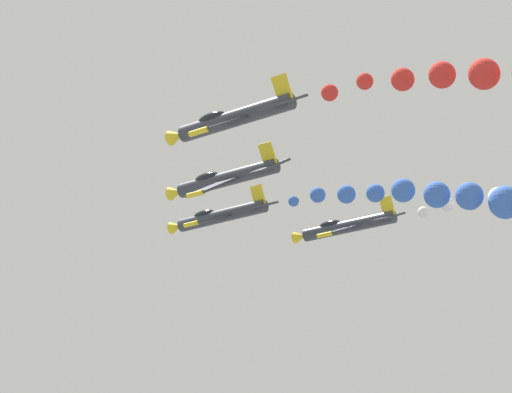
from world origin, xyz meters
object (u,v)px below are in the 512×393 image
(airplane_lead, at_px, (220,216))
(airplane_right_inner, at_px, (347,226))
(airplane_left_outer, at_px, (233,118))
(airplane_left_inner, at_px, (225,179))

(airplane_lead, distance_m, airplane_right_inner, 11.07)
(airplane_left_outer, bearing_deg, airplane_left_inner, 42.50)
(airplane_lead, height_order, airplane_left_inner, airplane_left_inner)
(airplane_left_inner, bearing_deg, airplane_lead, 42.08)
(airplane_right_inner, xyz_separation_m, airplane_left_outer, (-24.25, -7.29, 0.12))
(airplane_lead, xyz_separation_m, airplane_left_outer, (-15.56, -14.16, 0.01))
(airplane_left_outer, bearing_deg, airplane_lead, 42.29)
(airplane_right_inner, relative_size, airplane_left_outer, 1.00)
(airplane_lead, bearing_deg, airplane_left_outer, -137.71)
(airplane_lead, bearing_deg, airplane_right_inner, -38.33)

